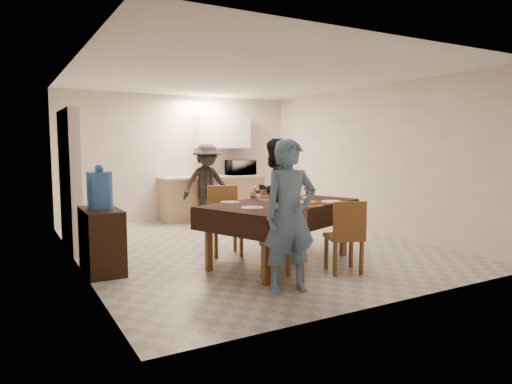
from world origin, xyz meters
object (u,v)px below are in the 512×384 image
at_px(water_jug, 100,190).
at_px(person_far, 274,192).
at_px(dining_table, 281,205).
at_px(savoury_tart, 304,204).
at_px(person_near, 290,216).
at_px(wine_bottle, 276,190).
at_px(water_pitcher, 305,194).
at_px(console, 102,240).
at_px(microwave, 241,168).
at_px(person_kitchen, 207,183).

distance_m(water_jug, person_far, 2.74).
xyz_separation_m(dining_table, savoury_tart, (0.10, -0.38, 0.06)).
distance_m(person_near, person_far, 2.37).
distance_m(wine_bottle, water_pitcher, 0.42).
xyz_separation_m(dining_table, water_pitcher, (0.35, -0.05, 0.13)).
bearing_deg(person_near, savoury_tart, 54.46).
bearing_deg(console, dining_table, -18.44).
xyz_separation_m(wine_bottle, person_near, (-0.50, -1.10, -0.15)).
height_order(water_jug, savoury_tart, water_jug).
bearing_deg(wine_bottle, microwave, 69.17).
distance_m(console, savoury_tart, 2.56).
relative_size(console, person_far, 0.51).
distance_m(dining_table, console, 2.31).
relative_size(dining_table, console, 2.79).
xyz_separation_m(console, savoury_tart, (2.27, -1.10, 0.44)).
bearing_deg(wine_bottle, water_pitcher, -14.04).
distance_m(wine_bottle, person_kitchen, 3.35).
bearing_deg(microwave, savoury_tart, 73.00).
relative_size(water_jug, person_kitchen, 0.29).
distance_m(dining_table, wine_bottle, 0.21).
relative_size(wine_bottle, microwave, 0.54).
height_order(wine_bottle, person_far, person_far).
bearing_deg(console, person_kitchen, 46.00).
relative_size(water_pitcher, person_far, 0.12).
bearing_deg(microwave, console, 41.10).
bearing_deg(console, microwave, 41.10).
xyz_separation_m(person_near, person_kitchen, (0.94, 4.42, -0.02)).
relative_size(savoury_tart, person_kitchen, 0.24).
relative_size(dining_table, water_jug, 5.20).
height_order(dining_table, wine_bottle, wine_bottle).
height_order(wine_bottle, person_near, person_near).
bearing_deg(water_pitcher, savoury_tart, -127.15).
bearing_deg(person_far, water_pitcher, 60.92).
bearing_deg(dining_table, water_jug, 140.15).
bearing_deg(dining_table, person_far, 40.94).
relative_size(water_jug, microwave, 0.78).
xyz_separation_m(wine_bottle, person_far, (0.60, 1.00, -0.14)).
relative_size(person_far, person_kitchen, 1.05).
relative_size(microwave, person_far, 0.35).
bearing_deg(water_pitcher, microwave, 75.04).
distance_m(water_jug, microwave, 4.71).
distance_m(water_pitcher, savoury_tart, 0.42).
bearing_deg(water_jug, water_pitcher, -17.07).
xyz_separation_m(dining_table, water_jug, (-2.17, 0.72, 0.24)).
relative_size(savoury_tart, microwave, 0.64).
height_order(dining_table, person_near, person_near).
distance_m(savoury_tart, microwave, 4.39).
bearing_deg(water_pitcher, wine_bottle, 165.96).
distance_m(console, person_far, 2.77).
height_order(console, person_far, person_far).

